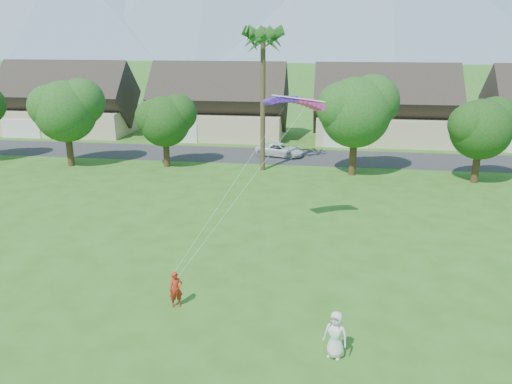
% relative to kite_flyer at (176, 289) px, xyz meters
% --- Properties ---
extents(ground, '(500.00, 500.00, 0.00)m').
position_rel_kite_flyer_xyz_m(ground, '(2.85, -4.32, -0.84)').
color(ground, '#2D6019').
rests_on(ground, ground).
extents(street, '(90.00, 7.00, 0.01)m').
position_rel_kite_flyer_xyz_m(street, '(2.85, 29.68, -0.84)').
color(street, '#2D2D30').
rests_on(street, ground).
extents(kite_flyer, '(0.74, 0.66, 1.69)m').
position_rel_kite_flyer_xyz_m(kite_flyer, '(0.00, 0.00, 0.00)').
color(kite_flyer, '#B22414').
rests_on(kite_flyer, ground).
extents(watcher, '(1.09, 0.90, 1.92)m').
position_rel_kite_flyer_xyz_m(watcher, '(7.09, -2.75, 0.12)').
color(watcher, silver).
rests_on(watcher, ground).
extents(parked_car, '(5.17, 3.35, 1.32)m').
position_rel_kite_flyer_xyz_m(parked_car, '(1.92, 29.68, -0.18)').
color(parked_car, silver).
rests_on(parked_car, ground).
extents(houses_row, '(72.75, 8.19, 8.86)m').
position_rel_kite_flyer_xyz_m(houses_row, '(3.34, 38.68, 2.60)').
color(houses_row, beige).
rests_on(houses_row, ground).
extents(tree_row, '(62.27, 6.67, 8.45)m').
position_rel_kite_flyer_xyz_m(tree_row, '(1.71, 23.60, 4.04)').
color(tree_row, '#47301C').
rests_on(tree_row, ground).
extents(fan_palm, '(3.00, 3.00, 13.80)m').
position_rel_kite_flyer_xyz_m(fan_palm, '(0.85, 24.18, 10.96)').
color(fan_palm, '#4C3D26').
rests_on(fan_palm, ground).
extents(parafoil_kite, '(3.70, 1.69, 0.50)m').
position_rel_kite_flyer_xyz_m(parafoil_kite, '(4.60, 9.15, 7.44)').
color(parafoil_kite, '#4E17B0').
rests_on(parafoil_kite, ground).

